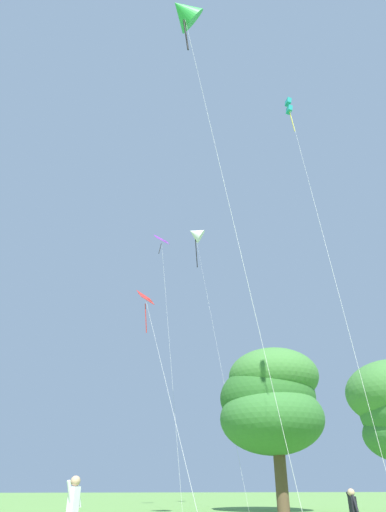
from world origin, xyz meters
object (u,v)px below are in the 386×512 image
object	(u,v)px
kite_purple_streamer	(162,249)
tree_right_cluster	(271,401)
kite_white_distant	(195,234)
person_child_small	(354,512)
kite_green_small	(184,12)
kite_red_high	(147,308)
person_near_tree	(73,508)
kite_teal_box	(290,110)

from	to	relation	value
kite_purple_streamer	tree_right_cluster	bearing A→B (deg)	-38.69
kite_white_distant	person_child_small	distance (m)	39.94
kite_green_small	kite_red_high	xyz separation A→B (m)	(-0.45, 5.68, -16.50)
kite_purple_streamer	person_near_tree	world-z (taller)	kite_purple_streamer
kite_green_small	person_child_small	xyz separation A→B (m)	(3.99, -3.99, -25.47)
kite_green_small	tree_right_cluster	distance (m)	26.85
kite_red_high	kite_white_distant	bearing A→B (deg)	68.39
kite_white_distant	person_near_tree	size ratio (longest dim) A/B	16.66
kite_teal_box	kite_white_distant	size ratio (longest dim) A/B	0.83
person_child_small	kite_purple_streamer	bearing A→B (deg)	92.14
person_child_small	person_near_tree	world-z (taller)	person_near_tree
kite_white_distant	person_near_tree	bearing A→B (deg)	-110.02
kite_purple_streamer	person_child_small	xyz separation A→B (m)	(0.96, -25.67, -21.41)
kite_green_small	kite_white_distant	distance (m)	27.06
kite_purple_streamer	kite_green_small	size ratio (longest dim) A/B	0.88
person_near_tree	tree_right_cluster	size ratio (longest dim) A/B	0.15
kite_white_distant	kite_green_small	bearing A→B (deg)	-106.27
kite_green_small	person_near_tree	size ratio (longest dim) A/B	16.26
kite_purple_streamer	kite_white_distant	distance (m)	7.86
kite_red_high	kite_teal_box	bearing A→B (deg)	-25.91
kite_white_distant	kite_teal_box	bearing A→B (deg)	-90.76
kite_red_high	tree_right_cluster	bearing A→B (deg)	41.98
kite_white_distant	kite_purple_streamer	bearing A→B (deg)	-136.71
kite_red_high	kite_white_distant	size ratio (longest dim) A/B	0.39
tree_right_cluster	kite_purple_streamer	bearing A→B (deg)	141.31
kite_white_distant	person_child_small	world-z (taller)	kite_white_distant
kite_red_high	kite_white_distant	distance (m)	27.79
person_near_tree	kite_purple_streamer	bearing A→B (deg)	76.03
kite_teal_box	tree_right_cluster	distance (m)	20.62
kite_purple_streamer	kite_red_high	size ratio (longest dim) A/B	2.19
kite_teal_box	kite_green_small	bearing A→B (deg)	-165.10
person_child_small	tree_right_cluster	xyz separation A→B (m)	(6.61, 19.61, 6.37)
kite_red_high	kite_green_small	bearing A→B (deg)	-85.43
kite_purple_streamer	person_child_small	distance (m)	33.44
kite_white_distant	person_near_tree	xyz separation A→B (m)	(-10.97, -30.10, -26.01)
kite_red_high	person_near_tree	distance (m)	13.51
kite_red_high	person_child_small	xyz separation A→B (m)	(4.44, -9.67, -8.97)
kite_green_small	person_near_tree	bearing A→B (deg)	-129.35
kite_red_high	person_near_tree	xyz separation A→B (m)	(-2.93, -9.81, -8.80)
kite_teal_box	person_near_tree	distance (m)	24.54
kite_green_small	person_near_tree	distance (m)	25.86
kite_red_high	tree_right_cluster	world-z (taller)	tree_right_cluster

